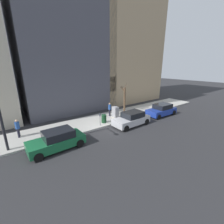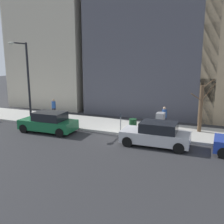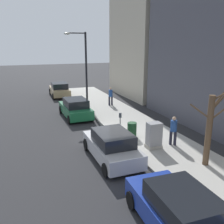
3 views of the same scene
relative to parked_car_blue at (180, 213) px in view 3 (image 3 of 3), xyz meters
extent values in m
plane|color=#2B2B2D|center=(1.15, 8.14, -0.74)|extent=(120.00, 120.00, 0.00)
cube|color=#B2AFA8|center=(3.15, 8.14, -0.66)|extent=(4.00, 36.00, 0.15)
cube|color=#1E389E|center=(0.00, 0.05, -0.17)|extent=(1.92, 4.25, 0.70)
cube|color=black|center=(0.00, -0.15, 0.48)|extent=(1.66, 2.25, 0.60)
cylinder|color=black|center=(-0.80, 1.63, -0.42)|extent=(0.24, 0.65, 0.64)
cylinder|color=black|center=(0.90, 1.58, -0.42)|extent=(0.24, 0.65, 0.64)
cube|color=#B7B7BC|center=(-0.11, 5.56, -0.17)|extent=(1.85, 4.22, 0.70)
cube|color=black|center=(-0.10, 5.36, 0.48)|extent=(1.63, 2.22, 0.60)
cylinder|color=black|center=(-0.97, 7.10, -0.42)|extent=(0.23, 0.64, 0.64)
cylinder|color=black|center=(0.73, 7.12, -0.42)|extent=(0.23, 0.64, 0.64)
cylinder|color=black|center=(-0.94, 4.00, -0.42)|extent=(0.23, 0.64, 0.64)
cylinder|color=black|center=(0.76, 4.02, -0.42)|extent=(0.23, 0.64, 0.64)
cube|color=#196038|center=(-0.13, 13.62, -0.17)|extent=(1.92, 4.25, 0.70)
cube|color=black|center=(-0.12, 13.42, 0.48)|extent=(1.66, 2.24, 0.60)
cylinder|color=black|center=(-1.02, 15.15, -0.42)|extent=(0.24, 0.65, 0.64)
cylinder|color=black|center=(0.68, 15.19, -0.42)|extent=(0.24, 0.65, 0.64)
cylinder|color=black|center=(-0.93, 12.05, -0.42)|extent=(0.24, 0.65, 0.64)
cylinder|color=black|center=(0.77, 12.10, -0.42)|extent=(0.24, 0.65, 0.64)
cube|color=tan|center=(0.06, 22.39, -0.17)|extent=(1.87, 4.23, 0.70)
cube|color=black|center=(0.06, 22.19, 0.48)|extent=(1.64, 2.23, 0.60)
cylinder|color=black|center=(-0.76, 23.95, -0.42)|extent=(0.23, 0.64, 0.64)
cylinder|color=black|center=(0.94, 23.92, -0.42)|extent=(0.23, 0.64, 0.64)
cylinder|color=black|center=(-0.82, 20.85, -0.42)|extent=(0.23, 0.64, 0.64)
cylinder|color=black|center=(0.88, 20.82, -0.42)|extent=(0.23, 0.64, 0.64)
cylinder|color=slate|center=(1.60, 8.50, -0.06)|extent=(0.07, 0.07, 1.05)
cube|color=#2D333D|center=(1.60, 8.50, 0.61)|extent=(0.14, 0.10, 0.30)
cube|color=#A8A399|center=(2.45, 5.77, -0.50)|extent=(0.83, 0.61, 0.18)
cube|color=#939399|center=(2.45, 5.77, 0.22)|extent=(0.75, 0.55, 1.25)
cylinder|color=black|center=(1.70, 16.74, 2.66)|extent=(0.18, 0.18, 6.50)
cylinder|color=black|center=(0.90, 16.74, 5.81)|extent=(1.60, 0.10, 0.10)
ellipsoid|color=beige|center=(0.10, 16.74, 5.76)|extent=(0.56, 0.32, 0.20)
cylinder|color=brown|center=(3.75, 3.16, 1.08)|extent=(0.28, 0.28, 3.34)
cylinder|color=brown|center=(4.12, 3.22, 2.45)|extent=(0.80, 0.21, 0.77)
cylinder|color=brown|center=(4.13, 3.11, 2.45)|extent=(0.82, 0.19, 0.91)
cylinder|color=brown|center=(3.40, 3.48, 1.98)|extent=(0.65, 0.77, 0.65)
cylinder|color=#14381E|center=(2.05, 7.70, -0.14)|extent=(0.56, 0.56, 0.90)
cylinder|color=#1E1E2D|center=(3.57, 5.81, -0.18)|extent=(0.16, 0.16, 0.82)
cylinder|color=#1E1E2D|center=(3.73, 5.64, -0.18)|extent=(0.16, 0.16, 0.82)
cylinder|color=#23478C|center=(3.65, 5.73, 0.54)|extent=(0.36, 0.36, 0.62)
sphere|color=tan|center=(3.65, 5.73, 0.96)|extent=(0.22, 0.22, 0.22)
cylinder|color=#1E1E2D|center=(3.56, 15.80, -0.18)|extent=(0.16, 0.16, 0.82)
cylinder|color=#1E1E2D|center=(3.79, 15.74, -0.18)|extent=(0.16, 0.16, 0.82)
cylinder|color=#23478C|center=(3.68, 15.77, 0.54)|extent=(0.36, 0.36, 0.62)
sphere|color=tan|center=(3.68, 15.77, 0.96)|extent=(0.22, 0.22, 0.22)
camera|label=1|loc=(-11.05, 16.45, 5.56)|focal=24.00mm
camera|label=2|loc=(-14.93, 2.39, 4.56)|focal=40.00mm
camera|label=3|loc=(-4.20, -5.30, 4.94)|focal=40.00mm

